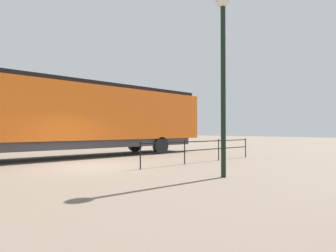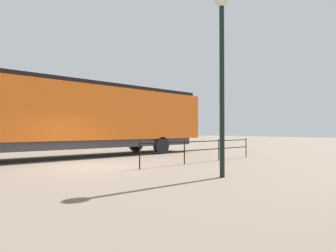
# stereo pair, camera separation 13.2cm
# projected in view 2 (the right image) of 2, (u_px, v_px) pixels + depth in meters

# --- Properties ---
(ground_plane) EXTENTS (120.00, 120.00, 0.00)m
(ground_plane) POSITION_uv_depth(u_px,v_px,m) (89.00, 166.00, 11.70)
(ground_plane) COLOR #756656
(locomotive) EXTENTS (3.19, 18.63, 4.23)m
(locomotive) POSITION_uv_depth(u_px,v_px,m) (71.00, 115.00, 15.42)
(locomotive) COLOR orange
(locomotive) RESTS_ON ground_plane
(lamp_post) EXTENTS (0.50, 0.50, 6.06)m
(lamp_post) POSITION_uv_depth(u_px,v_px,m) (222.00, 48.00, 8.99)
(lamp_post) COLOR black
(lamp_post) RESTS_ON ground_plane
(platform_fence) EXTENTS (0.05, 7.41, 1.09)m
(platform_fence) POSITION_uv_depth(u_px,v_px,m) (203.00, 147.00, 13.20)
(platform_fence) COLOR black
(platform_fence) RESTS_ON ground_plane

